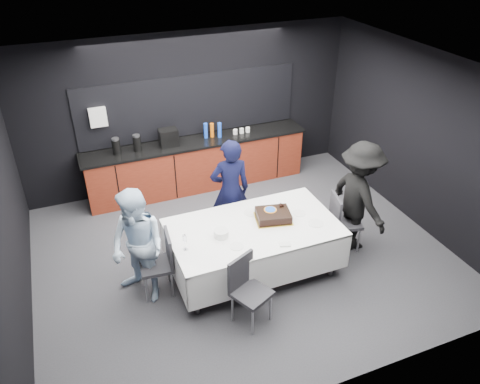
% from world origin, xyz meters
% --- Properties ---
extents(ground, '(6.00, 6.00, 0.00)m').
position_xyz_m(ground, '(0.00, 0.00, 0.00)').
color(ground, '#3D3D41').
rests_on(ground, ground).
extents(room_shell, '(6.04, 5.04, 2.82)m').
position_xyz_m(room_shell, '(0.00, 0.00, 1.86)').
color(room_shell, white).
rests_on(room_shell, ground).
extents(kitchenette, '(4.10, 0.64, 2.05)m').
position_xyz_m(kitchenette, '(-0.02, 2.22, 0.54)').
color(kitchenette, maroon).
rests_on(kitchenette, ground).
extents(party_table, '(2.32, 1.32, 0.78)m').
position_xyz_m(party_table, '(0.00, -0.40, 0.64)').
color(party_table, '#99999E').
rests_on(party_table, ground).
extents(cake_assembly, '(0.57, 0.50, 0.16)m').
position_xyz_m(cake_assembly, '(0.32, -0.34, 0.84)').
color(cake_assembly, yellow).
rests_on(cake_assembly, party_table).
extents(plate_stack, '(0.20, 0.20, 0.10)m').
position_xyz_m(plate_stack, '(-0.49, -0.45, 0.83)').
color(plate_stack, white).
rests_on(plate_stack, party_table).
extents(loose_plate_near, '(0.18, 0.18, 0.01)m').
position_xyz_m(loose_plate_near, '(-0.38, -0.73, 0.78)').
color(loose_plate_near, white).
rests_on(loose_plate_near, party_table).
extents(loose_plate_right_a, '(0.18, 0.18, 0.01)m').
position_xyz_m(loose_plate_right_a, '(0.73, -0.35, 0.78)').
color(loose_plate_right_a, white).
rests_on(loose_plate_right_a, party_table).
extents(loose_plate_right_b, '(0.22, 0.22, 0.01)m').
position_xyz_m(loose_plate_right_b, '(0.83, -0.66, 0.78)').
color(loose_plate_right_b, white).
rests_on(loose_plate_right_b, party_table).
extents(loose_plate_far, '(0.21, 0.21, 0.01)m').
position_xyz_m(loose_plate_far, '(0.10, -0.08, 0.78)').
color(loose_plate_far, white).
rests_on(loose_plate_far, party_table).
extents(fork_pile, '(0.16, 0.13, 0.02)m').
position_xyz_m(fork_pile, '(0.21, -0.93, 0.79)').
color(fork_pile, white).
rests_on(fork_pile, party_table).
extents(champagne_flute, '(0.06, 0.06, 0.22)m').
position_xyz_m(champagne_flute, '(-1.01, -0.53, 0.94)').
color(champagne_flute, white).
rests_on(champagne_flute, party_table).
extents(chair_left, '(0.46, 0.46, 0.92)m').
position_xyz_m(chair_left, '(-1.29, -0.32, 0.53)').
color(chair_left, '#2B2B2F').
rests_on(chair_left, ground).
extents(chair_right, '(0.50, 0.50, 0.92)m').
position_xyz_m(chair_right, '(1.44, -0.39, 0.53)').
color(chair_right, '#2B2B2F').
rests_on(chair_right, ground).
extents(chair_near, '(0.56, 0.56, 0.92)m').
position_xyz_m(chair_near, '(-0.43, -1.20, 0.53)').
color(chair_near, '#2B2B2F').
rests_on(chair_near, ground).
extents(person_center, '(0.66, 0.47, 1.68)m').
position_xyz_m(person_center, '(0.00, 0.51, 0.84)').
color(person_center, black).
rests_on(person_center, ground).
extents(person_left, '(0.95, 1.00, 1.63)m').
position_xyz_m(person_left, '(-1.57, -0.31, 0.81)').
color(person_left, silver).
rests_on(person_left, ground).
extents(person_right, '(0.72, 1.16, 1.73)m').
position_xyz_m(person_right, '(1.69, -0.40, 0.87)').
color(person_right, black).
rests_on(person_right, ground).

